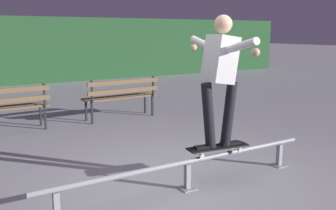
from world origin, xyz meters
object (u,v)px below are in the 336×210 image
Objects in this scene: grind_rail at (187,166)px; park_bench_left_center at (122,94)px; skateboard at (218,147)px; skateboarder at (220,70)px; park_bench_leftmost at (3,105)px.

park_bench_left_center is at bearing 76.78° from grind_rail.
skateboard is at bearing -0.00° from grind_rail.
grind_rail is 4.48× the size of skateboard.
grind_rail is at bearing 180.00° from skateboard.
skateboard is 0.49× the size of park_bench_left_center.
park_bench_left_center is (0.44, 3.76, 0.10)m from skateboard.
park_bench_left_center is (0.44, 3.76, -0.84)m from skateboarder.
park_bench_leftmost is at bearing 180.00° from park_bench_left_center.
grind_rail is 2.30× the size of skateboarder.
skateboarder is (0.45, -0.00, 1.10)m from grind_rail.
skateboarder is 4.28m from park_bench_leftmost.
skateboarder is 3.88m from park_bench_left_center.
grind_rail is at bearing -103.22° from park_bench_left_center.
skateboarder is 0.97× the size of park_bench_leftmost.
skateboard is 0.94m from skateboarder.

